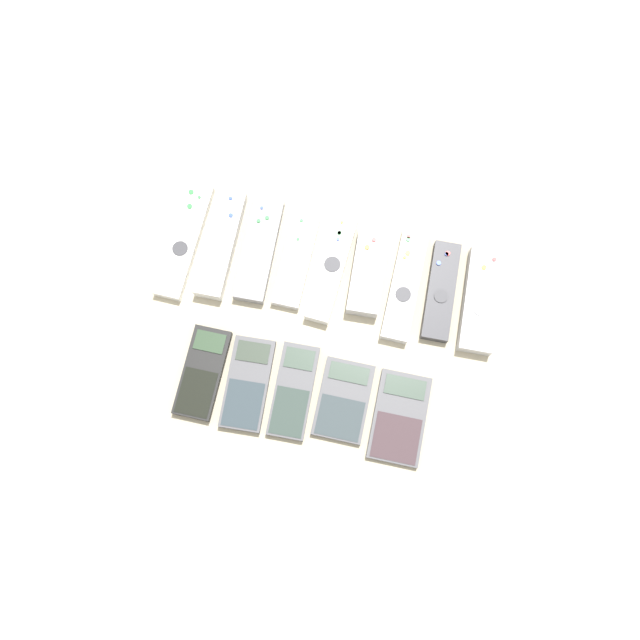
# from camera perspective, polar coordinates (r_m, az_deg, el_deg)

# --- Properties ---
(ground_plane) EXTENTS (3.00, 3.00, 0.00)m
(ground_plane) POSITION_cam_1_polar(r_m,az_deg,el_deg) (1.07, -0.34, -1.70)
(ground_plane) COLOR #B2A88E
(remote_0) EXTENTS (0.05, 0.22, 0.02)m
(remote_0) POSITION_cam_1_polar(r_m,az_deg,el_deg) (1.14, -12.29, 7.13)
(remote_0) COLOR white
(remote_0) RESTS_ON ground_plane
(remote_1) EXTENTS (0.05, 0.20, 0.03)m
(remote_1) POSITION_cam_1_polar(r_m,az_deg,el_deg) (1.12, -9.06, 6.87)
(remote_1) COLOR white
(remote_1) RESTS_ON ground_plane
(remote_2) EXTENTS (0.06, 0.19, 0.02)m
(remote_2) POSITION_cam_1_polar(r_m,az_deg,el_deg) (1.11, -5.58, 6.41)
(remote_2) COLOR gray
(remote_2) RESTS_ON ground_plane
(remote_3) EXTENTS (0.05, 0.18, 0.02)m
(remote_3) POSITION_cam_1_polar(r_m,az_deg,el_deg) (1.10, -2.17, 5.55)
(remote_3) COLOR silver
(remote_3) RESTS_ON ground_plane
(remote_4) EXTENTS (0.05, 0.20, 0.02)m
(remote_4) POSITION_cam_1_polar(r_m,az_deg,el_deg) (1.09, 0.99, 4.85)
(remote_4) COLOR white
(remote_4) RESTS_ON ground_plane
(remote_5) EXTENTS (0.06, 0.16, 0.03)m
(remote_5) POSITION_cam_1_polar(r_m,az_deg,el_deg) (1.09, 4.40, 4.42)
(remote_5) COLOR #B7B7BC
(remote_5) RESTS_ON ground_plane
(remote_6) EXTENTS (0.05, 0.20, 0.02)m
(remote_6) POSITION_cam_1_polar(r_m,az_deg,el_deg) (1.09, 7.77, 3.23)
(remote_6) COLOR silver
(remote_6) RESTS_ON ground_plane
(remote_7) EXTENTS (0.05, 0.18, 0.02)m
(remote_7) POSITION_cam_1_polar(r_m,az_deg,el_deg) (1.10, 11.00, 2.62)
(remote_7) COLOR #333338
(remote_7) RESTS_ON ground_plane
(remote_8) EXTENTS (0.06, 0.19, 0.03)m
(remote_8) POSITION_cam_1_polar(r_m,az_deg,el_deg) (1.11, 14.45, 1.74)
(remote_8) COLOR #B7B7BC
(remote_8) RESTS_ON ground_plane
(calculator_0) EXTENTS (0.06, 0.15, 0.02)m
(calculator_0) POSITION_cam_1_polar(r_m,az_deg,el_deg) (1.07, -10.69, -4.73)
(calculator_0) COLOR black
(calculator_0) RESTS_ON ground_plane
(calculator_1) EXTENTS (0.08, 0.16, 0.02)m
(calculator_1) POSITION_cam_1_polar(r_m,az_deg,el_deg) (1.05, -6.63, -5.79)
(calculator_1) COLOR #4C4C51
(calculator_1) RESTS_ON ground_plane
(calculator_2) EXTENTS (0.07, 0.16, 0.02)m
(calculator_2) POSITION_cam_1_polar(r_m,az_deg,el_deg) (1.05, -2.43, -6.47)
(calculator_2) COLOR #4C4C51
(calculator_2) RESTS_ON ground_plane
(calculator_3) EXTENTS (0.08, 0.13, 0.01)m
(calculator_3) POSITION_cam_1_polar(r_m,az_deg,el_deg) (1.04, 2.17, -7.32)
(calculator_3) COLOR #4C4C51
(calculator_3) RESTS_ON ground_plane
(calculator_4) EXTENTS (0.09, 0.15, 0.01)m
(calculator_4) POSITION_cam_1_polar(r_m,az_deg,el_deg) (1.05, 7.28, -8.83)
(calculator_4) COLOR #4C4C51
(calculator_4) RESTS_ON ground_plane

